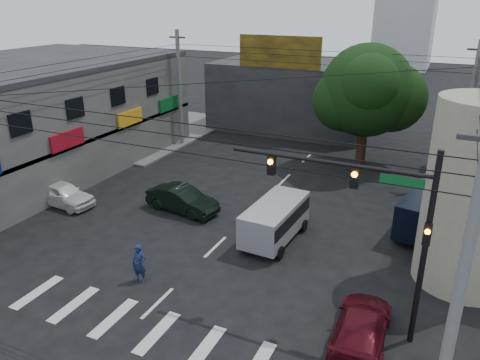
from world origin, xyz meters
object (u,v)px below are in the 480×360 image
Objects in this scene: navy_van at (428,212)px; traffic_gantry at (377,211)px; utility_pole_near_right at (459,292)px; silver_minivan at (275,222)px; utility_pole_far_right at (468,116)px; traffic_officer at (139,264)px; utility_pole_far_left at (180,89)px; dark_sedan at (182,199)px; street_tree at (367,91)px; white_compact at (63,194)px; maroon_sedan at (361,327)px.

traffic_gantry is at bearing -179.24° from navy_van.
silver_minivan is (-8.12, 8.44, -3.60)m from utility_pole_near_right.
traffic_officer is at bearing -123.82° from utility_pole_far_right.
navy_van is (-1.23, 12.74, -3.51)m from utility_pole_near_right.
utility_pole_far_left is at bearing 78.19° from navy_van.
dark_sedan is 0.79× the size of navy_van.
utility_pole_far_left is at bearing -176.05° from street_tree.
street_tree is 22.48m from utility_pole_near_right.
silver_minivan is at bearing -97.06° from street_tree.
silver_minivan is (-8.12, -12.06, -3.60)m from utility_pole_far_right.
navy_van is at bearing -67.44° from dark_sedan.
white_compact is at bearing -147.58° from utility_pole_far_right.
utility_pole_far_left is at bearing 39.79° from dark_sedan.
white_compact reaches higher than maroon_sedan.
silver_minivan is at bearing -43.12° from utility_pole_far_left.
white_compact is at bearing 116.27° from dark_sedan.
navy_van is at bearing 95.53° from utility_pole_near_right.
street_tree is at bearing -4.13° from silver_minivan.
utility_pole_near_right is at bearing 131.76° from maroon_sedan.
traffic_officer is at bearing -173.94° from traffic_gantry.
traffic_gantry is at bearing -78.01° from street_tree.
utility_pole_near_right reaches higher than silver_minivan.
maroon_sedan is 9.44m from traffic_officer.
maroon_sedan is at bearing -44.10° from utility_pole_far_left.
silver_minivan reaches higher than dark_sedan.
traffic_gantry is 0.78× the size of utility_pole_far_right.
traffic_officer is at bearing -1.36° from maroon_sedan.
maroon_sedan is 7.95m from silver_minivan.
maroon_sedan is at bearing -86.55° from traffic_gantry.
traffic_gantry is 25.00m from utility_pole_far_left.
traffic_gantry reaches higher than white_compact.
navy_van is 14.90m from traffic_officer.
utility_pole_near_right is 5.46m from maroon_sedan.
utility_pole_far_right is at bearing -53.46° from white_compact.
traffic_gantry reaches higher than navy_van.
white_compact is (-14.50, -14.34, -4.77)m from street_tree.
traffic_gantry is at bearing -98.94° from utility_pole_far_right.
street_tree is at bearing 101.99° from traffic_gantry.
utility_pole_far_left is (-14.50, -1.00, -0.87)m from street_tree.
street_tree reaches higher than traffic_officer.
traffic_gantry is 1.58× the size of maroon_sedan.
navy_van is at bearing 35.41° from traffic_officer.
navy_van is at bearing -58.98° from street_tree.
traffic_officer is (-9.43, -0.19, 0.23)m from maroon_sedan.
navy_van is at bearing -99.04° from utility_pole_far_right.
navy_van reaches higher than maroon_sedan.
utility_pole_near_right is 20.50m from utility_pole_far_right.
maroon_sedan is (0.05, -0.80, -4.18)m from traffic_gantry.
street_tree reaches higher than traffic_gantry.
maroon_sedan is at bearing 134.29° from utility_pole_near_right.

